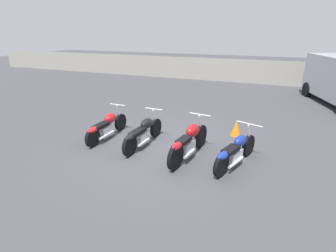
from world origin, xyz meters
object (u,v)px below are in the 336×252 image
traffic_cone_near (236,128)px  motorcycle_slot_3 (235,152)px  motorcycle_slot_2 (189,142)px  motorcycle_slot_0 (107,127)px  motorcycle_slot_1 (143,133)px

traffic_cone_near → motorcycle_slot_3: bearing=-82.6°
motorcycle_slot_2 → traffic_cone_near: motorcycle_slot_2 is taller
traffic_cone_near → motorcycle_slot_0: bearing=-154.4°
traffic_cone_near → motorcycle_slot_2: bearing=-114.2°
motorcycle_slot_1 → motorcycle_slot_3: (2.66, -0.22, -0.02)m
motorcycle_slot_0 → motorcycle_slot_3: size_ratio=1.05×
motorcycle_slot_1 → traffic_cone_near: 3.02m
motorcycle_slot_0 → motorcycle_slot_2: size_ratio=0.94×
motorcycle_slot_2 → motorcycle_slot_3: 1.20m
motorcycle_slot_2 → traffic_cone_near: (0.93, 2.07, -0.22)m
motorcycle_slot_3 → traffic_cone_near: (-0.27, 2.06, -0.15)m
motorcycle_slot_3 → traffic_cone_near: size_ratio=4.04×
motorcycle_slot_1 → traffic_cone_near: size_ratio=4.35×
motorcycle_slot_0 → motorcycle_slot_3: bearing=-3.0°
motorcycle_slot_0 → motorcycle_slot_3: 3.97m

